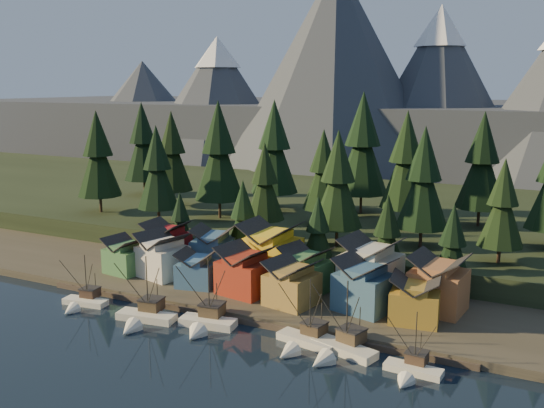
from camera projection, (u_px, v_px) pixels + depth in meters
The scene contains 43 objects.
ground at pixel (182, 357), 89.23m from camera, with size 500.00×500.00×0.00m, color black.
shore_strip at pixel (295, 276), 124.17m from camera, with size 400.00×50.00×1.50m, color #3A362A.
hillside at pixel (369, 218), 167.59m from camera, with size 420.00×100.00×6.00m, color black.
dock at pixel (238, 316), 103.61m from camera, with size 80.00×4.00×1.00m, color #4C3F36.
mountain_ridge at pixel (446, 114), 273.33m from camera, with size 560.00×190.00×90.00m.
boat_0 at pixel (82, 296), 109.01m from camera, with size 8.76×9.35×10.26m.
boat_2 at pixel (142, 309), 101.47m from camera, with size 10.78×11.47×12.38m.
boat_3 at pixel (205, 313), 99.03m from camera, with size 9.97×10.67×12.81m.
boat_4 at pixel (303, 333), 92.16m from camera, with size 10.57×11.17×11.55m.
boat_5 at pixel (339, 340), 89.26m from camera, with size 11.14×11.66×12.36m.
boat_6 at pixel (412, 363), 83.07m from camera, with size 8.37×9.03×9.81m.
house_front_0 at pixel (125, 254), 123.35m from camera, with size 8.19×7.84×7.36m.
house_front_1 at pixel (162, 254), 120.80m from camera, with size 10.30×10.05×8.87m.
house_front_2 at pixel (197, 268), 115.38m from camera, with size 8.17×8.22×6.76m.
house_front_3 at pixel (245, 269), 110.97m from camera, with size 9.96×9.63×8.88m.
house_front_4 at pixel (292, 281), 105.47m from camera, with size 9.14×9.63×7.95m.
house_front_5 at pixel (364, 283), 102.49m from camera, with size 10.43×9.86×9.18m.
house_front_6 at pixel (415, 298), 97.71m from camera, with size 8.59×8.23×7.69m.
house_back_0 at pixel (166, 242), 129.11m from camera, with size 8.80×8.47×9.25m.
house_back_1 at pixel (214, 248), 124.87m from camera, with size 9.75×9.83×9.05m.
house_back_2 at pixel (270, 249), 119.21m from camera, with size 10.96×10.12×11.32m.
house_back_3 at pixel (305, 268), 112.39m from camera, with size 9.69×9.00×8.40m.
house_back_4 at pixel (371, 265), 109.92m from camera, with size 10.98×10.64×10.63m.
house_back_5 at pixel (438, 282), 102.22m from camera, with size 9.56×9.66×9.79m.
tree_hill_0 at pixel (98, 157), 157.99m from camera, with size 11.53×11.53×26.86m.
tree_hill_1 at pixel (172, 154), 166.82m from camera, with size 11.30×11.30×26.33m.
tree_hill_2 at pixel (157, 170), 145.14m from camera, with size 10.28×10.28×23.95m.
tree_hill_3 at pixel (219, 154), 150.68m from camera, with size 12.72×12.72×29.64m.
tree_hill_4 at pixel (274, 150), 160.33m from camera, with size 12.68×12.68×29.55m.
tree_hill_5 at pixel (265, 184), 134.94m from camera, with size 8.98×8.98×20.92m.
tree_hill_6 at pixel (323, 173), 144.36m from camera, with size 9.91×9.91×23.09m.
tree_hill_7 at pixel (338, 183), 124.92m from camera, with size 10.48×10.48×24.41m.
tree_hill_8 at pixel (406, 164), 142.13m from camera, with size 11.82×11.82×27.54m.
tree_hill_9 at pixel (423, 182), 123.95m from camera, with size 10.84×10.84×25.24m.
tree_hill_10 at pixel (482, 164), 142.15m from camera, with size 11.75×11.75×27.36m.
tree_hill_11 at pixel (502, 206), 113.10m from camera, with size 8.64×8.64×20.13m.
tree_hill_15 at pixel (362, 147), 156.60m from camera, with size 13.59×13.59×31.66m.
tree_hill_16 at pixel (143, 144), 183.28m from camera, with size 12.12×12.12×28.24m.
tree_shore_0 at pixel (181, 221), 134.74m from camera, with size 6.28×6.28×14.63m.
tree_shore_1 at pixel (243, 219), 127.32m from camera, with size 7.90×7.90×18.40m.
tree_shore_2 at pixel (318, 232), 120.06m from camera, with size 7.10×7.10×16.55m.
tree_shore_3 at pixel (387, 237), 113.78m from camera, with size 7.68×7.68×17.88m.
tree_shore_4 at pixel (452, 246), 108.60m from camera, with size 7.36×7.36×17.14m.
Camera 1 is at (49.00, -68.41, 39.54)m, focal length 40.00 mm.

